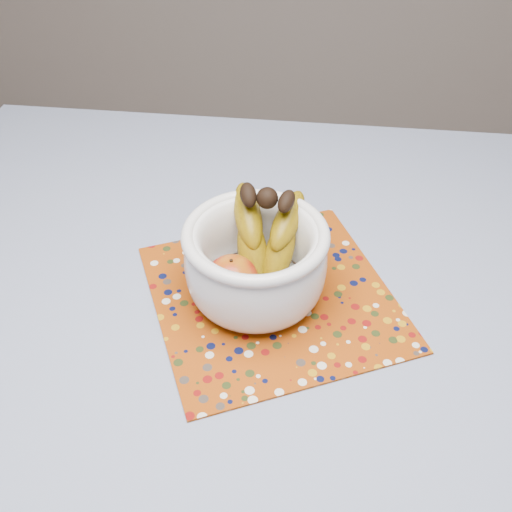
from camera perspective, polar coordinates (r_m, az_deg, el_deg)
The scene contains 4 objects.
table at distance 0.95m, azimuth -1.63°, elevation -11.32°, with size 1.20×1.20×0.75m.
tablecloth at distance 0.89m, azimuth -1.73°, elevation -8.10°, with size 1.32×1.32×0.01m, color slate.
placemat at distance 0.94m, azimuth 1.58°, elevation -3.90°, with size 0.36×0.36×0.00m, color #893507.
fruit_bowl at distance 0.89m, azimuth 0.28°, elevation 0.36°, with size 0.21×0.24×0.17m.
Camera 1 is at (0.10, -0.57, 1.42)m, focal length 42.00 mm.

